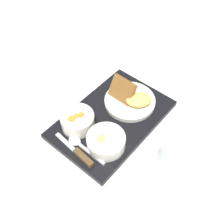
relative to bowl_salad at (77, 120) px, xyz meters
name	(u,v)px	position (x,y,z in m)	size (l,w,h in m)	color
ground_plane	(112,121)	(0.10, -0.06, -0.05)	(4.00, 4.00, 0.00)	silver
serving_tray	(112,119)	(0.10, -0.06, -0.04)	(0.44, 0.30, 0.02)	black
bowl_salad	(77,120)	(0.00, 0.00, 0.00)	(0.11, 0.11, 0.06)	silver
bowl_soup	(106,141)	(0.01, -0.13, 0.00)	(0.13, 0.13, 0.05)	silver
plate_main	(130,99)	(0.20, -0.06, -0.01)	(0.18, 0.18, 0.09)	silver
knife	(81,156)	(-0.08, -0.10, -0.02)	(0.02, 0.17, 0.02)	silver
spoon	(80,145)	(-0.05, -0.06, -0.02)	(0.04, 0.15, 0.01)	silver
glass_water	(168,156)	(0.10, -0.30, -0.01)	(0.06, 0.06, 0.10)	silver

